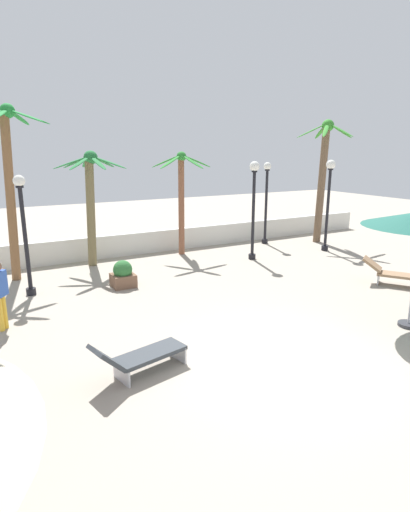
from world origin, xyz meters
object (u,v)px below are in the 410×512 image
palm_tree_3 (91,192)px  lamp_post_1 (329,195)px  lamp_post_0 (24,228)px  lamp_post_3 (254,199)px  lounge_chair_0 (139,356)px  lounge_chair_1 (393,273)px  palm_tree_1 (181,189)px  palm_tree_2 (323,169)px  planter (123,275)px  lamp_post_2 (266,196)px  palm_tree_0 (9,172)px

palm_tree_3 → lamp_post_1: size_ratio=1.10×
lamp_post_0 → lamp_post_3: (8.19, 0.24, 0.35)m
lounge_chair_0 → lounge_chair_1: bearing=8.0°
lamp_post_1 → lounge_chair_1: 5.20m
lamp_post_1 → palm_tree_1: bearing=156.8°
palm_tree_2 → lamp_post_1: (-1.04, -1.46, -0.96)m
palm_tree_1 → lamp_post_3: bearing=-45.5°
palm_tree_2 → planter: size_ratio=6.48×
lamp_post_1 → planter: 9.35m
lamp_post_0 → lounge_chair_1: size_ratio=1.89×
lamp_post_2 → lamp_post_0: bearing=-167.5°
lamp_post_3 → planter: lamp_post_3 is taller
palm_tree_1 → lounge_chair_1: bearing=-59.7°
lounge_chair_0 → palm_tree_2: bearing=32.1°
lamp_post_0 → lamp_post_1: lamp_post_1 is taller
palm_tree_1 → lamp_post_0: 6.59m
palm_tree_0 → palm_tree_3: (2.64, 0.57, -0.79)m
lounge_chair_1 → lounge_chair_0: bearing=-172.0°
palm_tree_2 → lamp_post_1: size_ratio=1.45×
lounge_chair_0 → lounge_chair_1: 9.03m
palm_tree_3 → lounge_chair_0: palm_tree_3 is taller
palm_tree_3 → lounge_chair_0: 8.69m
palm_tree_0 → lamp_post_0: bearing=-87.2°
palm_tree_2 → lounge_chair_1: (-2.61, -6.00, -2.96)m
lounge_chair_1 → palm_tree_3: bearing=137.4°
planter → palm_tree_2: bearing=10.9°
palm_tree_3 → lamp_post_1: 9.55m
lamp_post_0 → lamp_post_3: lamp_post_3 is taller
lounge_chair_1 → palm_tree_1: bearing=120.3°
palm_tree_1 → lounge_chair_0: (-4.88, -8.20, -2.28)m
lounge_chair_1 → palm_tree_0: bearing=147.9°
lounge_chair_0 → lounge_chair_1: (8.94, 1.25, 0.01)m
lamp_post_2 → palm_tree_3: bearing=179.2°
lamp_post_3 → planter: 5.94m
planter → lounge_chair_0: bearing=-104.8°
palm_tree_3 → lamp_post_2: bearing=-0.8°
palm_tree_2 → planter: 10.76m
planter → lounge_chair_1: bearing=-28.1°
lamp_post_2 → lamp_post_3: (-2.17, -2.05, 0.20)m
palm_tree_0 → lounge_chair_0: 8.42m
palm_tree_2 → lounge_chair_0: palm_tree_2 is taller
palm_tree_1 → lamp_post_2: bearing=-0.6°
lamp_post_2 → palm_tree_0: bearing=-177.5°
lounge_chair_1 → planter: bearing=151.9°
palm_tree_0 → palm_tree_1: size_ratio=1.35×
lamp_post_1 → lamp_post_2: lamp_post_1 is taller
lamp_post_2 → planter: 8.42m
lamp_post_0 → planter: size_ratio=4.14×
palm_tree_0 → lamp_post_3: palm_tree_0 is taller
lamp_post_3 → lounge_chair_1: bearing=-67.5°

